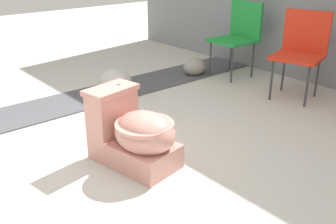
% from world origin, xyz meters
% --- Properties ---
extents(ground_plane, '(14.00, 14.00, 0.00)m').
position_xyz_m(ground_plane, '(0.00, 0.00, 0.00)').
color(ground_plane, beige).
extents(gravel_strip, '(0.56, 8.00, 0.01)m').
position_xyz_m(gravel_strip, '(-1.19, 0.50, 0.01)').
color(gravel_strip, '#4C4C51').
rests_on(gravel_strip, ground).
extents(toilet, '(0.69, 0.48, 0.52)m').
position_xyz_m(toilet, '(0.14, 0.26, 0.22)').
color(toilet, tan).
rests_on(toilet, ground).
extents(folding_chair_left, '(0.46, 0.46, 0.83)m').
position_xyz_m(folding_chair_left, '(-0.77, 2.37, 0.51)').
color(folding_chair_left, '#1E8C38').
rests_on(folding_chair_left, ground).
extents(folding_chair_middle, '(0.54, 0.54, 0.83)m').
position_xyz_m(folding_chair_middle, '(0.08, 2.30, 0.51)').
color(folding_chair_middle, red).
rests_on(folding_chair_middle, ground).
extents(boulder_near, '(0.37, 0.31, 0.26)m').
position_xyz_m(boulder_near, '(-1.12, 0.92, 0.13)').
color(boulder_near, '#B7B2AD').
rests_on(boulder_near, ground).
extents(boulder_far, '(0.25, 0.30, 0.21)m').
position_xyz_m(boulder_far, '(-1.08, 1.99, 0.10)').
color(boulder_far, gray).
rests_on(boulder_far, ground).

